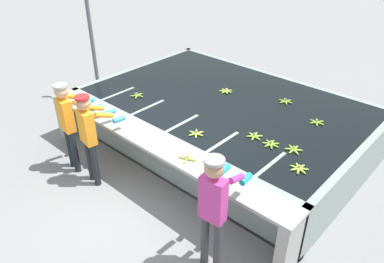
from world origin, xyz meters
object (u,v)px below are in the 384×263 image
Objects in this scene: banana_bunch_floating_5 at (254,136)px; worker_2 at (214,204)px; banana_bunch_floating_7 at (285,101)px; support_post_left at (91,35)px; worker_0 at (69,119)px; knife_1 at (85,105)px; banana_bunch_ledge_0 at (187,158)px; banana_bunch_floating_3 at (271,144)px; worker_1 at (90,132)px; banana_bunch_floating_8 at (196,133)px; banana_bunch_floating_0 at (137,95)px; banana_bunch_floating_2 at (317,122)px; knife_0 at (69,97)px; banana_bunch_floating_1 at (299,169)px; banana_bunch_floating_6 at (226,91)px; banana_bunch_floating_4 at (294,150)px.

worker_2 is at bearing -70.70° from banana_bunch_floating_5.
banana_bunch_floating_7 is 4.70m from support_post_left.
knife_1 is at bearing 124.90° from worker_0.
knife_1 is (-3.63, 0.58, -0.13)m from worker_2.
banana_bunch_floating_3 is at bearing 59.41° from banana_bunch_ledge_0.
banana_bunch_floating_8 is at bearing 43.41° from worker_1.
worker_2 is 1.85m from banana_bunch_floating_8.
banana_bunch_floating_0 is 0.99× the size of banana_bunch_floating_2.
banana_bunch_floating_5 is 0.99× the size of banana_bunch_floating_7.
worker_2 is 6.22× the size of knife_0.
worker_2 is at bearing -80.25° from banana_bunch_floating_3.
banana_bunch_floating_0 is 0.99× the size of banana_bunch_floating_1.
banana_bunch_floating_1 is at bearing 8.93° from banana_bunch_floating_8.
banana_bunch_floating_7 is (-1.25, 1.76, 0.00)m from banana_bunch_floating_1.
banana_bunch_floating_7 is (1.73, 3.23, -0.05)m from worker_1.
banana_bunch_floating_3 is at bearing 17.59° from knife_0.
worker_2 reaches higher than worker_0.
banana_bunch_floating_3 is (2.93, 1.77, -0.07)m from worker_0.
banana_bunch_floating_0 is 1.85m from banana_bunch_floating_8.
knife_0 is (-4.13, 0.56, -0.13)m from worker_2.
worker_0 is at bearing -112.65° from banana_bunch_floating_6.
banana_bunch_floating_1 is 1.00× the size of banana_bunch_floating_4.
banana_bunch_floating_3 is 1.00× the size of knife_0.
banana_bunch_floating_6 is (-1.41, 1.06, -0.00)m from banana_bunch_floating_5.
knife_0 is at bearing -168.23° from banana_bunch_floating_1.
banana_bunch_floating_1 is at bearing -29.87° from banana_bunch_floating_6.
banana_bunch_floating_6 reaches higher than knife_1.
banana_bunch_floating_8 reaches higher than knife_1.
knife_1 is at bearing -160.27° from banana_bunch_floating_3.
worker_2 is 3.38m from banana_bunch_floating_7.
banana_bunch_floating_6 is at bearing 47.71° from knife_0.
banana_bunch_floating_3 is 1.00× the size of banana_bunch_floating_8.
banana_bunch_floating_5 is 3.24m from knife_1.
worker_0 is 6.03× the size of banana_bunch_floating_0.
banana_bunch_floating_6 is 1.20m from banana_bunch_floating_7.
worker_0 is 0.52× the size of support_post_left.
banana_bunch_floating_5 is at bearing 19.43° from knife_0.
banana_bunch_floating_4 and banana_bunch_floating_8 have the same top height.
worker_1 is at bearing -19.67° from knife_0.
banana_bunch_floating_3 is at bearing 19.73° from knife_1.
banana_bunch_floating_0 is at bearing 110.86° from worker_1.
banana_bunch_floating_6 is 1.00× the size of banana_bunch_floating_8.
worker_2 is 2.91m from banana_bunch_floating_2.
banana_bunch_floating_0 is at bearing 157.52° from banana_bunch_ledge_0.
banana_bunch_floating_1 is at bearing -72.94° from banana_bunch_floating_2.
banana_bunch_floating_2 and banana_bunch_floating_4 have the same top height.
banana_bunch_floating_8 is 4.16m from support_post_left.
knife_0 is at bearing -177.63° from knife_1.
knife_0 and knife_1 have the same top height.
banana_bunch_floating_3 is at bearing -3.21° from support_post_left.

